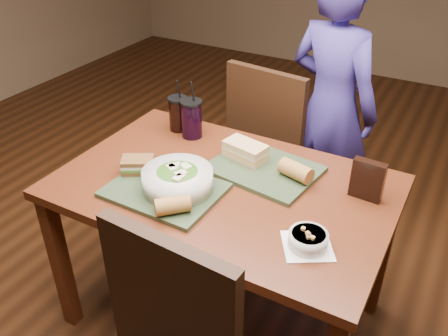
{
  "coord_description": "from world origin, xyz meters",
  "views": [
    {
      "loc": [
        0.75,
        -1.35,
        1.79
      ],
      "look_at": [
        0.0,
        0.0,
        0.82
      ],
      "focal_mm": 38.0,
      "sensor_mm": 36.0,
      "label": 1
    }
  ],
  "objects_px": {
    "tray_near": "(165,190)",
    "tray_far": "(264,169)",
    "sandwich_near": "(138,165)",
    "baguette_far": "(296,171)",
    "chair_far": "(271,144)",
    "salad_bowl": "(178,179)",
    "baguette_near": "(173,205)",
    "dining_table": "(224,202)",
    "soup_bowl": "(308,240)",
    "cup_berry": "(192,119)",
    "diner": "(331,107)",
    "sandwich_far": "(245,151)",
    "chip_bag": "(367,180)",
    "cup_cola": "(178,113)"
  },
  "relations": [
    {
      "from": "chair_far",
      "to": "dining_table",
      "type": "bearing_deg",
      "value": -81.7
    },
    {
      "from": "salad_bowl",
      "to": "soup_bowl",
      "type": "bearing_deg",
      "value": -5.54
    },
    {
      "from": "salad_bowl",
      "to": "dining_table",
      "type": "bearing_deg",
      "value": 49.14
    },
    {
      "from": "dining_table",
      "to": "diner",
      "type": "xyz_separation_m",
      "value": [
        0.13,
        0.93,
        0.07
      ]
    },
    {
      "from": "soup_bowl",
      "to": "cup_cola",
      "type": "relative_size",
      "value": 0.86
    },
    {
      "from": "tray_near",
      "to": "salad_bowl",
      "type": "height_order",
      "value": "salad_bowl"
    },
    {
      "from": "chair_far",
      "to": "salad_bowl",
      "type": "height_order",
      "value": "chair_far"
    },
    {
      "from": "salad_bowl",
      "to": "cup_berry",
      "type": "bearing_deg",
      "value": 115.64
    },
    {
      "from": "dining_table",
      "to": "baguette_near",
      "type": "distance_m",
      "value": 0.31
    },
    {
      "from": "dining_table",
      "to": "baguette_far",
      "type": "distance_m",
      "value": 0.31
    },
    {
      "from": "tray_far",
      "to": "cup_berry",
      "type": "height_order",
      "value": "cup_berry"
    },
    {
      "from": "chip_bag",
      "to": "cup_cola",
      "type": "bearing_deg",
      "value": 175.57
    },
    {
      "from": "dining_table",
      "to": "salad_bowl",
      "type": "xyz_separation_m",
      "value": [
        -0.12,
        -0.14,
        0.15
      ]
    },
    {
      "from": "tray_far",
      "to": "tray_near",
      "type": "bearing_deg",
      "value": -129.63
    },
    {
      "from": "sandwich_far",
      "to": "cup_cola",
      "type": "height_order",
      "value": "cup_cola"
    },
    {
      "from": "chair_far",
      "to": "salad_bowl",
      "type": "bearing_deg",
      "value": -91.33
    },
    {
      "from": "dining_table",
      "to": "tray_near",
      "type": "distance_m",
      "value": 0.26
    },
    {
      "from": "sandwich_far",
      "to": "chip_bag",
      "type": "relative_size",
      "value": 1.23
    },
    {
      "from": "baguette_near",
      "to": "dining_table",
      "type": "bearing_deg",
      "value": 78.72
    },
    {
      "from": "sandwich_near",
      "to": "baguette_far",
      "type": "relative_size",
      "value": 1.13
    },
    {
      "from": "dining_table",
      "to": "baguette_far",
      "type": "height_order",
      "value": "baguette_far"
    },
    {
      "from": "baguette_near",
      "to": "cup_cola",
      "type": "distance_m",
      "value": 0.67
    },
    {
      "from": "tray_near",
      "to": "tray_far",
      "type": "xyz_separation_m",
      "value": [
        0.27,
        0.32,
        0.0
      ]
    },
    {
      "from": "diner",
      "to": "sandwich_near",
      "type": "relative_size",
      "value": 9.73
    },
    {
      "from": "sandwich_near",
      "to": "cup_berry",
      "type": "height_order",
      "value": "cup_berry"
    },
    {
      "from": "dining_table",
      "to": "tray_near",
      "type": "xyz_separation_m",
      "value": [
        -0.17,
        -0.16,
        0.1
      ]
    },
    {
      "from": "sandwich_far",
      "to": "chip_bag",
      "type": "bearing_deg",
      "value": -1.49
    },
    {
      "from": "sandwich_near",
      "to": "chip_bag",
      "type": "xyz_separation_m",
      "value": [
        0.84,
        0.29,
        0.03
      ]
    },
    {
      "from": "dining_table",
      "to": "chair_far",
      "type": "distance_m",
      "value": 0.71
    },
    {
      "from": "chair_far",
      "to": "sandwich_far",
      "type": "bearing_deg",
      "value": -78.88
    },
    {
      "from": "dining_table",
      "to": "sandwich_near",
      "type": "height_order",
      "value": "sandwich_near"
    },
    {
      "from": "dining_table",
      "to": "soup_bowl",
      "type": "bearing_deg",
      "value": -24.7
    },
    {
      "from": "soup_bowl",
      "to": "sandwich_near",
      "type": "xyz_separation_m",
      "value": [
        -0.75,
        0.08,
        0.02
      ]
    },
    {
      "from": "tray_near",
      "to": "baguette_near",
      "type": "xyz_separation_m",
      "value": [
        0.11,
        -0.11,
        0.04
      ]
    },
    {
      "from": "sandwich_near",
      "to": "cup_cola",
      "type": "xyz_separation_m",
      "value": [
        -0.08,
        0.41,
        0.04
      ]
    },
    {
      "from": "sandwich_near",
      "to": "baguette_far",
      "type": "distance_m",
      "value": 0.63
    },
    {
      "from": "sandwich_near",
      "to": "soup_bowl",
      "type": "bearing_deg",
      "value": -5.93
    },
    {
      "from": "salad_bowl",
      "to": "chip_bag",
      "type": "xyz_separation_m",
      "value": [
        0.63,
        0.31,
        0.02
      ]
    },
    {
      "from": "cup_berry",
      "to": "salad_bowl",
      "type": "bearing_deg",
      "value": -64.36
    },
    {
      "from": "soup_bowl",
      "to": "cup_berry",
      "type": "bearing_deg",
      "value": 147.85
    },
    {
      "from": "tray_far",
      "to": "sandwich_far",
      "type": "relative_size",
      "value": 2.17
    },
    {
      "from": "soup_bowl",
      "to": "tray_near",
      "type": "bearing_deg",
      "value": 177.22
    },
    {
      "from": "chair_far",
      "to": "tray_near",
      "type": "bearing_deg",
      "value": -94.35
    },
    {
      "from": "soup_bowl",
      "to": "sandwich_near",
      "type": "height_order",
      "value": "sandwich_near"
    },
    {
      "from": "chip_bag",
      "to": "dining_table",
      "type": "bearing_deg",
      "value": -157.98
    },
    {
      "from": "baguette_far",
      "to": "salad_bowl",
      "type": "bearing_deg",
      "value": -141.75
    },
    {
      "from": "dining_table",
      "to": "sandwich_near",
      "type": "xyz_separation_m",
      "value": [
        -0.33,
        -0.12,
        0.14
      ]
    },
    {
      "from": "soup_bowl",
      "to": "sandwich_near",
      "type": "distance_m",
      "value": 0.75
    },
    {
      "from": "dining_table",
      "to": "soup_bowl",
      "type": "relative_size",
      "value": 6.03
    },
    {
      "from": "tray_far",
      "to": "cup_cola",
      "type": "distance_m",
      "value": 0.53
    }
  ]
}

